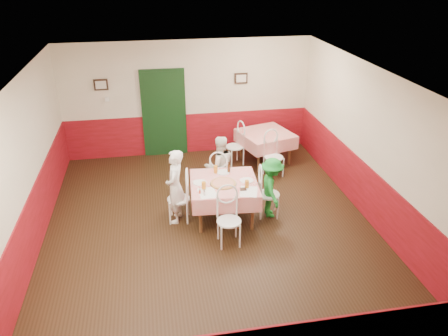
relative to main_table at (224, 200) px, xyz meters
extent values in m
plane|color=black|center=(-0.31, -0.26, -0.38)|extent=(7.00, 7.00, 0.00)
plane|color=white|center=(-0.31, -0.26, 2.42)|extent=(7.00, 7.00, 0.00)
cube|color=beige|center=(-0.31, 3.24, 1.02)|extent=(6.00, 0.10, 2.80)
cube|color=beige|center=(-0.31, -3.76, 1.02)|extent=(6.00, 0.10, 2.80)
cube|color=beige|center=(-3.31, -0.26, 1.02)|extent=(0.10, 7.00, 2.80)
cube|color=beige|center=(2.69, -0.26, 1.02)|extent=(0.10, 7.00, 2.80)
cube|color=maroon|center=(-0.31, 3.23, 0.12)|extent=(6.00, 0.03, 1.00)
cube|color=maroon|center=(-3.29, -0.26, 0.12)|extent=(0.03, 7.00, 1.00)
cube|color=maroon|center=(2.68, -0.26, 0.12)|extent=(0.03, 7.00, 1.00)
cube|color=black|center=(-0.91, 3.19, 0.68)|extent=(0.96, 0.06, 2.10)
cube|color=black|center=(-2.31, 3.19, 1.48)|extent=(0.32, 0.03, 0.26)
cube|color=black|center=(0.99, 3.19, 1.48)|extent=(0.32, 0.03, 0.26)
cube|color=white|center=(-2.21, 3.19, 1.12)|extent=(0.10, 0.03, 0.10)
cube|color=red|center=(0.00, 0.00, 0.00)|extent=(1.31, 1.31, 0.77)
cube|color=red|center=(1.42, 2.30, 0.00)|extent=(1.39, 1.39, 0.77)
cylinder|color=#B74723|center=(-0.03, -0.07, 0.40)|extent=(0.50, 0.50, 0.03)
cylinder|color=white|center=(-0.45, 0.05, 0.39)|extent=(0.27, 0.27, 0.01)
cylinder|color=white|center=(0.42, -0.02, 0.39)|extent=(0.27, 0.27, 0.01)
cylinder|color=white|center=(0.06, 0.39, 0.39)|extent=(0.27, 0.27, 0.01)
cylinder|color=#BF7219|center=(-0.40, -0.20, 0.46)|extent=(0.08, 0.08, 0.14)
cylinder|color=#BF7219|center=(0.37, -0.28, 0.45)|extent=(0.08, 0.08, 0.14)
cylinder|color=#BF7219|center=(-0.09, 0.41, 0.46)|extent=(0.09, 0.09, 0.15)
cylinder|color=#381C0A|center=(0.16, 0.37, 0.48)|extent=(0.06, 0.06, 0.20)
cylinder|color=silver|center=(-0.43, -0.39, 0.43)|extent=(0.04, 0.04, 0.09)
cylinder|color=silver|center=(-0.42, -0.43, 0.43)|extent=(0.04, 0.04, 0.09)
cylinder|color=#B23319|center=(-0.49, -0.35, 0.43)|extent=(0.04, 0.04, 0.09)
cube|color=white|center=(-0.36, -0.35, 0.39)|extent=(0.32, 0.42, 0.00)
cube|color=white|center=(0.37, -0.43, 0.39)|extent=(0.40, 0.47, 0.00)
cube|color=black|center=(0.29, -0.35, 0.40)|extent=(0.12, 0.10, 0.02)
imported|color=gray|center=(-0.90, 0.07, 0.34)|extent=(0.47, 0.59, 1.43)
imported|color=gray|center=(0.07, 0.90, 0.28)|extent=(0.70, 0.59, 1.30)
imported|color=gray|center=(0.90, -0.07, 0.22)|extent=(0.48, 0.79, 1.19)
camera|label=1|loc=(-1.26, -7.01, 4.15)|focal=35.00mm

